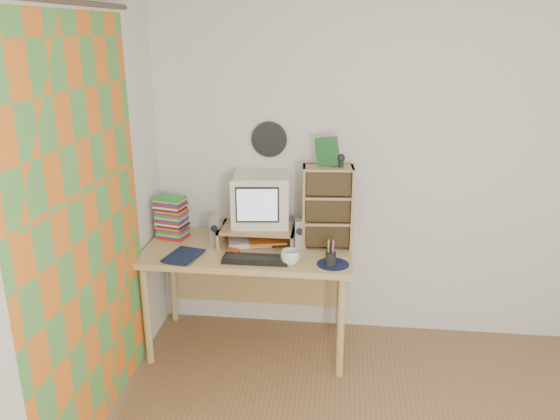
% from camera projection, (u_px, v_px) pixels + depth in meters
% --- Properties ---
extents(back_wall, '(3.50, 0.00, 3.50)m').
position_uv_depth(back_wall, '(403.00, 168.00, 3.77)').
color(back_wall, silver).
rests_on(back_wall, floor).
extents(left_wall, '(0.00, 3.50, 3.50)m').
position_uv_depth(left_wall, '(24.00, 255.00, 2.31)').
color(left_wall, silver).
rests_on(left_wall, floor).
extents(curtain, '(0.00, 2.20, 2.20)m').
position_uv_depth(curtain, '(86.00, 236.00, 2.79)').
color(curtain, orange).
rests_on(curtain, left_wall).
extents(wall_disc, '(0.25, 0.02, 0.25)m').
position_uv_depth(wall_disc, '(269.00, 139.00, 3.80)').
color(wall_disc, black).
rests_on(wall_disc, back_wall).
extents(desk, '(1.40, 0.70, 0.75)m').
position_uv_depth(desk, '(250.00, 263.00, 3.80)').
color(desk, tan).
rests_on(desk, floor).
extents(monitor_riser, '(0.52, 0.30, 0.12)m').
position_uv_depth(monitor_riser, '(258.00, 230.00, 3.75)').
color(monitor_riser, tan).
rests_on(monitor_riser, desk).
extents(crt_monitor, '(0.41, 0.41, 0.35)m').
position_uv_depth(crt_monitor, '(260.00, 200.00, 3.74)').
color(crt_monitor, silver).
rests_on(crt_monitor, monitor_riser).
extents(speaker_left, '(0.08, 0.08, 0.20)m').
position_uv_depth(speaker_left, '(216.00, 231.00, 3.74)').
color(speaker_left, '#9F9FA4').
rests_on(speaker_left, desk).
extents(speaker_right, '(0.08, 0.08, 0.19)m').
position_uv_depth(speaker_right, '(300.00, 234.00, 3.69)').
color(speaker_right, '#9F9FA4').
rests_on(speaker_right, desk).
extents(keyboard, '(0.42, 0.14, 0.03)m').
position_uv_depth(keyboard, '(256.00, 259.00, 3.48)').
color(keyboard, black).
rests_on(keyboard, desk).
extents(dvd_stack, '(0.22, 0.18, 0.27)m').
position_uv_depth(dvd_stack, '(172.00, 219.00, 3.84)').
color(dvd_stack, brown).
rests_on(dvd_stack, desk).
extents(cd_rack, '(0.35, 0.20, 0.56)m').
position_uv_depth(cd_rack, '(327.00, 207.00, 3.65)').
color(cd_rack, tan).
rests_on(cd_rack, desk).
extents(mug, '(0.14, 0.14, 0.09)m').
position_uv_depth(mug, '(290.00, 257.00, 3.43)').
color(mug, white).
rests_on(mug, desk).
extents(diary, '(0.27, 0.22, 0.05)m').
position_uv_depth(diary, '(170.00, 252.00, 3.57)').
color(diary, '#101A3C').
rests_on(diary, desk).
extents(mousepad, '(0.22, 0.22, 0.00)m').
position_uv_depth(mousepad, '(333.00, 264.00, 3.44)').
color(mousepad, black).
rests_on(mousepad, desk).
extents(pen_cup, '(0.08, 0.08, 0.13)m').
position_uv_depth(pen_cup, '(331.00, 256.00, 3.40)').
color(pen_cup, black).
rests_on(pen_cup, desk).
extents(papers, '(0.33, 0.28, 0.04)m').
position_uv_depth(papers, '(256.00, 240.00, 3.78)').
color(papers, silver).
rests_on(papers, desk).
extents(red_box, '(0.08, 0.07, 0.04)m').
position_uv_depth(red_box, '(233.00, 252.00, 3.58)').
color(red_box, '#C93D15').
rests_on(red_box, desk).
extents(game_box, '(0.15, 0.04, 0.19)m').
position_uv_depth(game_box, '(327.00, 152.00, 3.55)').
color(game_box, '#185422').
rests_on(game_box, cd_rack).
extents(webcam, '(0.06, 0.06, 0.09)m').
position_uv_depth(webcam, '(341.00, 160.00, 3.54)').
color(webcam, black).
rests_on(webcam, cd_rack).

